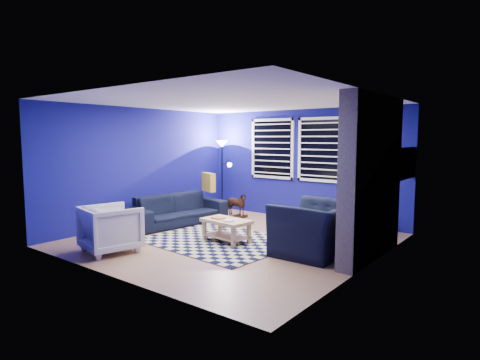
{
  "coord_description": "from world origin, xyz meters",
  "views": [
    {
      "loc": [
        4.51,
        -5.57,
        1.86
      ],
      "look_at": [
        -0.04,
        0.3,
        1.07
      ],
      "focal_mm": 30.0,
      "sensor_mm": 36.0,
      "label": 1
    }
  ],
  "objects_px": {
    "rocking_horse": "(235,204)",
    "coffee_table": "(226,226)",
    "armchair_big": "(316,229)",
    "armchair_bent": "(111,229)",
    "sofa": "(177,210)",
    "cabinet": "(363,220)",
    "tv": "(406,163)",
    "floor_lamp": "(222,154)"
  },
  "relations": [
    {
      "from": "sofa",
      "to": "armchair_bent",
      "type": "xyz_separation_m",
      "value": [
        0.69,
        -2.13,
        0.07
      ]
    },
    {
      "from": "tv",
      "to": "coffee_table",
      "type": "relative_size",
      "value": 1.08
    },
    {
      "from": "sofa",
      "to": "cabinet",
      "type": "relative_size",
      "value": 3.35
    },
    {
      "from": "tv",
      "to": "sofa",
      "type": "xyz_separation_m",
      "value": [
        -4.22,
        -1.67,
        -1.08
      ]
    },
    {
      "from": "armchair_big",
      "to": "rocking_horse",
      "type": "bearing_deg",
      "value": -117.59
    },
    {
      "from": "armchair_bent",
      "to": "floor_lamp",
      "type": "xyz_separation_m",
      "value": [
        -0.89,
        3.88,
        1.08
      ]
    },
    {
      "from": "sofa",
      "to": "floor_lamp",
      "type": "bearing_deg",
      "value": 14.68
    },
    {
      "from": "rocking_horse",
      "to": "armchair_big",
      "type": "bearing_deg",
      "value": -124.52
    },
    {
      "from": "rocking_horse",
      "to": "cabinet",
      "type": "distance_m",
      "value": 2.88
    },
    {
      "from": "coffee_table",
      "to": "floor_lamp",
      "type": "bearing_deg",
      "value": 131.36
    },
    {
      "from": "armchair_bent",
      "to": "coffee_table",
      "type": "xyz_separation_m",
      "value": [
        1.12,
        1.6,
        -0.08
      ]
    },
    {
      "from": "rocking_horse",
      "to": "armchair_bent",
      "type": "bearing_deg",
      "value": 173.55
    },
    {
      "from": "tv",
      "to": "coffee_table",
      "type": "xyz_separation_m",
      "value": [
        -2.42,
        -2.2,
        -1.1
      ]
    },
    {
      "from": "cabinet",
      "to": "armchair_bent",
      "type": "bearing_deg",
      "value": -117.79
    },
    {
      "from": "tv",
      "to": "cabinet",
      "type": "distance_m",
      "value": 1.36
    },
    {
      "from": "armchair_bent",
      "to": "coffee_table",
      "type": "height_order",
      "value": "armchair_bent"
    },
    {
      "from": "sofa",
      "to": "armchair_big",
      "type": "relative_size",
      "value": 1.71
    },
    {
      "from": "rocking_horse",
      "to": "floor_lamp",
      "type": "height_order",
      "value": "floor_lamp"
    },
    {
      "from": "floor_lamp",
      "to": "tv",
      "type": "bearing_deg",
      "value": -1.03
    },
    {
      "from": "armchair_bent",
      "to": "cabinet",
      "type": "height_order",
      "value": "armchair_bent"
    },
    {
      "from": "armchair_bent",
      "to": "cabinet",
      "type": "distance_m",
      "value": 4.68
    },
    {
      "from": "rocking_horse",
      "to": "coffee_table",
      "type": "distance_m",
      "value": 2.1
    },
    {
      "from": "armchair_bent",
      "to": "coffee_table",
      "type": "bearing_deg",
      "value": -112.36
    },
    {
      "from": "armchair_big",
      "to": "cabinet",
      "type": "distance_m",
      "value": 1.84
    },
    {
      "from": "cabinet",
      "to": "floor_lamp",
      "type": "height_order",
      "value": "floor_lamp"
    },
    {
      "from": "armchair_big",
      "to": "armchair_bent",
      "type": "xyz_separation_m",
      "value": [
        -2.72,
        -1.92,
        -0.03
      ]
    },
    {
      "from": "tv",
      "to": "floor_lamp",
      "type": "relative_size",
      "value": 0.56
    },
    {
      "from": "armchair_big",
      "to": "coffee_table",
      "type": "height_order",
      "value": "armchair_big"
    },
    {
      "from": "sofa",
      "to": "coffee_table",
      "type": "xyz_separation_m",
      "value": [
        1.81,
        -0.53,
        -0.02
      ]
    },
    {
      "from": "tv",
      "to": "rocking_horse",
      "type": "relative_size",
      "value": 1.6
    },
    {
      "from": "rocking_horse",
      "to": "cabinet",
      "type": "relative_size",
      "value": 0.96
    },
    {
      "from": "cabinet",
      "to": "floor_lamp",
      "type": "bearing_deg",
      "value": -173.11
    },
    {
      "from": "rocking_horse",
      "to": "coffee_table",
      "type": "xyz_separation_m",
      "value": [
        1.17,
        -1.74,
        -0.03
      ]
    },
    {
      "from": "armchair_big",
      "to": "coffee_table",
      "type": "distance_m",
      "value": 1.64
    },
    {
      "from": "coffee_table",
      "to": "sofa",
      "type": "bearing_deg",
      "value": 163.64
    },
    {
      "from": "coffee_table",
      "to": "cabinet",
      "type": "bearing_deg",
      "value": 52.17
    },
    {
      "from": "sofa",
      "to": "armchair_big",
      "type": "height_order",
      "value": "armchair_big"
    },
    {
      "from": "floor_lamp",
      "to": "armchair_bent",
      "type": "bearing_deg",
      "value": -77.12
    },
    {
      "from": "armchair_big",
      "to": "cabinet",
      "type": "height_order",
      "value": "armchair_big"
    },
    {
      "from": "armchair_big",
      "to": "floor_lamp",
      "type": "xyz_separation_m",
      "value": [
        -3.6,
        1.95,
        1.05
      ]
    },
    {
      "from": "armchair_bent",
      "to": "cabinet",
      "type": "bearing_deg",
      "value": -114.03
    },
    {
      "from": "sofa",
      "to": "cabinet",
      "type": "distance_m",
      "value": 3.84
    }
  ]
}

